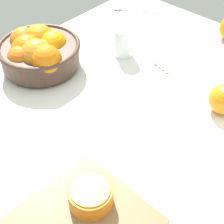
{
  "coord_description": "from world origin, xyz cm",
  "views": [
    {
      "loc": [
        -43.37,
        -32.74,
        57.38
      ],
      "look_at": [
        -3.49,
        3.56,
        5.86
      ],
      "focal_mm": 54.68,
      "sensor_mm": 36.0,
      "label": 1
    }
  ],
  "objects": [
    {
      "name": "fruit_bowl",
      "position": [
        1.07,
        34.82,
        5.14
      ],
      "size": [
        22.61,
        22.61,
        10.89
      ],
      "color": "#473328",
      "rests_on": "ground_plane"
    },
    {
      "name": "loose_orange_4",
      "position": [
        19.42,
        -11.59,
        3.68
      ],
      "size": [
        7.36,
        7.36,
        7.36
      ],
      "primitive_type": "sphere",
      "color": "orange",
      "rests_on": "ground_plane"
    },
    {
      "name": "ground_plane",
      "position": [
        0.0,
        0.0,
        -1.5
      ],
      "size": [
        114.52,
        97.19,
        3.0
      ],
      "primitive_type": "cube",
      "color": "white"
    },
    {
      "name": "second_glass",
      "position": [
        21.56,
        21.9,
        3.59
      ],
      "size": [
        5.41,
        5.41,
        8.29
      ],
      "color": "white",
      "rests_on": "ground_plane"
    },
    {
      "name": "orange_half_0",
      "position": [
        -20.9,
        -7.07,
        4.23
      ],
      "size": [
        8.21,
        8.21,
        4.19
      ],
      "color": "orange",
      "rests_on": "cutting_board"
    },
    {
      "name": "herb_sprig_0",
      "position": [
        23.29,
        9.32,
        0.25
      ],
      "size": [
        2.03,
        8.15,
        0.79
      ],
      "color": "#468F44",
      "rests_on": "ground_plane"
    },
    {
      "name": "spoon",
      "position": [
        43.37,
        38.34,
        0.43
      ],
      "size": [
        9.71,
        15.11,
        1.0
      ],
      "color": "silver",
      "rests_on": "ground_plane"
    }
  ]
}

